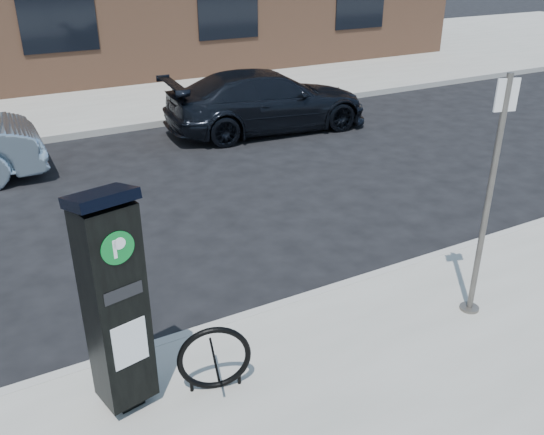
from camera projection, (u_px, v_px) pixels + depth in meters
ground at (283, 312)px, 6.74m from camera, size 120.00×120.00×0.00m
sidewalk_far at (56, 81)px, 17.76m from camera, size 60.00×12.00×0.15m
curb_near at (284, 308)px, 6.70m from camera, size 60.00×0.12×0.16m
curb_far at (106, 131)px, 13.04m from camera, size 60.00×0.12×0.16m
parking_kiosk at (115, 302)px, 4.75m from camera, size 0.56×0.52×2.11m
sign_pole at (488, 203)px, 5.98m from camera, size 0.23×0.21×2.67m
bike_rack at (214, 359)px, 5.25m from camera, size 0.67×0.24×0.68m
car_dark at (267, 101)px, 13.11m from camera, size 4.84×2.32×1.36m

